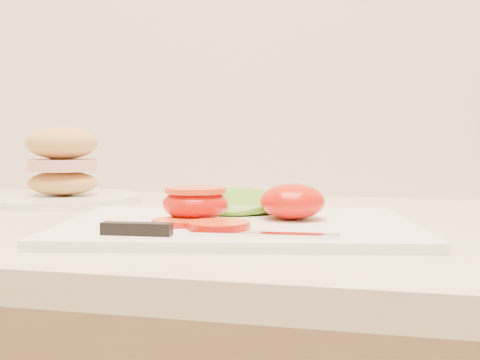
# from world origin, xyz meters

# --- Properties ---
(cutting_board) EXTENTS (0.43, 0.34, 0.01)m
(cutting_board) POSITION_xyz_m (-0.20, 1.59, 0.94)
(cutting_board) COLOR white
(cutting_board) RESTS_ON counter
(tomato_half_dome) EXTENTS (0.07, 0.07, 0.04)m
(tomato_half_dome) POSITION_xyz_m (-0.14, 1.62, 0.96)
(tomato_half_dome) COLOR #DB0300
(tomato_half_dome) RESTS_ON cutting_board
(tomato_half_cut) EXTENTS (0.07, 0.07, 0.04)m
(tomato_half_cut) POSITION_xyz_m (-0.25, 1.58, 0.96)
(tomato_half_cut) COLOR #DB0300
(tomato_half_cut) RESTS_ON cutting_board
(tomato_slice_0) EXTENTS (0.06, 0.06, 0.01)m
(tomato_slice_0) POSITION_xyz_m (-0.21, 1.53, 0.94)
(tomato_slice_0) COLOR #FB5323
(tomato_slice_0) RESTS_ON cutting_board
(tomato_slice_1) EXTENTS (0.06, 0.06, 0.01)m
(tomato_slice_1) POSITION_xyz_m (-0.25, 1.54, 0.94)
(tomato_slice_1) COLOR #FB5323
(tomato_slice_1) RESTS_ON cutting_board
(lettuce_leaf_0) EXTENTS (0.14, 0.10, 0.03)m
(lettuce_leaf_0) POSITION_xyz_m (-0.23, 1.66, 0.95)
(lettuce_leaf_0) COLOR #509627
(lettuce_leaf_0) RESTS_ON cutting_board
(lettuce_leaf_1) EXTENTS (0.12, 0.12, 0.02)m
(lettuce_leaf_1) POSITION_xyz_m (-0.18, 1.68, 0.95)
(lettuce_leaf_1) COLOR #509627
(lettuce_leaf_1) RESTS_ON cutting_board
(knife) EXTENTS (0.22, 0.05, 0.01)m
(knife) POSITION_xyz_m (-0.22, 1.48, 0.94)
(knife) COLOR silver
(knife) RESTS_ON cutting_board
(sandwich_plate) EXTENTS (0.24, 0.24, 0.12)m
(sandwich_plate) POSITION_xyz_m (-0.53, 1.80, 0.97)
(sandwich_plate) COLOR white
(sandwich_plate) RESTS_ON counter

